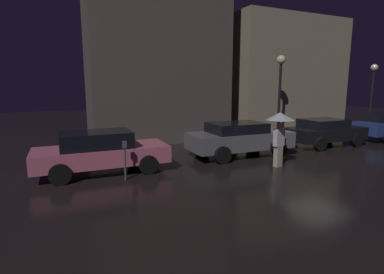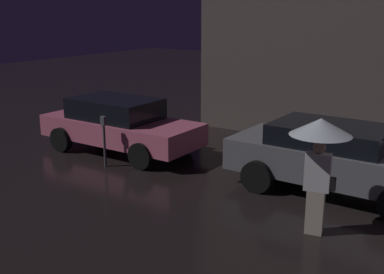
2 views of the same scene
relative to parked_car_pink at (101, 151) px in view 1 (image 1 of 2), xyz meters
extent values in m
plane|color=black|center=(8.81, -1.26, -0.75)|extent=(60.00, 60.00, 0.00)
cube|color=#564C47|center=(3.87, 5.24, 4.72)|extent=(7.32, 3.00, 10.94)
cube|color=gray|center=(12.59, 5.24, 2.87)|extent=(7.93, 3.00, 7.24)
cube|color=#DB6684|center=(0.05, 0.00, -0.14)|extent=(4.44, 1.79, 0.57)
cube|color=black|center=(-0.13, 0.00, 0.41)|extent=(2.32, 1.55, 0.54)
cylinder|color=black|center=(1.42, 0.86, -0.42)|extent=(0.65, 0.22, 0.65)
cylinder|color=black|center=(1.42, -0.86, -0.42)|extent=(0.65, 0.22, 0.65)
cylinder|color=black|center=(-1.32, 0.86, -0.42)|extent=(0.65, 0.22, 0.65)
cylinder|color=black|center=(-1.32, -0.86, -0.42)|extent=(0.65, 0.22, 0.65)
cube|color=slate|center=(5.76, 0.19, -0.08)|extent=(4.47, 1.93, 0.67)
cube|color=black|center=(5.59, 0.19, 0.47)|extent=(2.34, 1.65, 0.41)
cylinder|color=black|center=(7.14, 1.09, -0.41)|extent=(0.68, 0.22, 0.68)
cylinder|color=black|center=(7.14, -0.71, -0.41)|extent=(0.68, 0.22, 0.68)
cylinder|color=black|center=(4.39, 1.09, -0.41)|extent=(0.68, 0.22, 0.68)
cylinder|color=black|center=(4.39, -0.71, -0.41)|extent=(0.68, 0.22, 0.68)
cube|color=black|center=(10.85, 0.28, -0.13)|extent=(4.00, 1.86, 0.59)
cube|color=black|center=(10.69, 0.28, 0.38)|extent=(2.10, 1.60, 0.42)
cylinder|color=black|center=(12.08, 1.16, -0.43)|extent=(0.65, 0.22, 0.65)
cylinder|color=black|center=(12.08, -0.60, -0.43)|extent=(0.65, 0.22, 0.65)
cylinder|color=black|center=(9.62, 1.16, -0.43)|extent=(0.65, 0.22, 0.65)
cylinder|color=black|center=(9.62, -0.60, -0.43)|extent=(0.65, 0.22, 0.65)
cylinder|color=black|center=(14.29, 1.08, -0.39)|extent=(0.71, 0.22, 0.71)
cube|color=beige|center=(6.04, -1.92, -0.36)|extent=(0.32, 0.25, 0.78)
cube|color=white|center=(6.04, -1.92, 0.35)|extent=(0.45, 0.27, 0.65)
sphere|color=tan|center=(6.04, -1.92, 0.78)|extent=(0.21, 0.21, 0.21)
cylinder|color=black|center=(6.04, -1.92, 0.60)|extent=(0.02, 0.02, 0.76)
cone|color=silver|center=(6.04, -1.92, 1.12)|extent=(1.01, 1.01, 0.28)
cube|color=black|center=(6.28, -1.92, 0.19)|extent=(0.18, 0.13, 0.22)
cylinder|color=#4C5154|center=(0.57, -1.20, -0.24)|extent=(0.06, 0.06, 1.03)
cube|color=#4C5154|center=(0.57, -1.20, 0.39)|extent=(0.12, 0.10, 0.22)
cylinder|color=black|center=(9.75, 2.47, 1.29)|extent=(0.14, 0.14, 4.08)
sphere|color=#F9EAB7|center=(9.75, 2.47, 3.56)|extent=(0.47, 0.47, 0.47)
cylinder|color=black|center=(17.74, 2.82, 1.20)|extent=(0.14, 0.14, 3.90)
sphere|color=#F9EAB7|center=(17.74, 2.82, 3.37)|extent=(0.46, 0.46, 0.46)
camera|label=1|loc=(-1.30, -10.38, 2.19)|focal=28.00mm
camera|label=2|loc=(8.42, -9.37, 2.95)|focal=45.00mm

